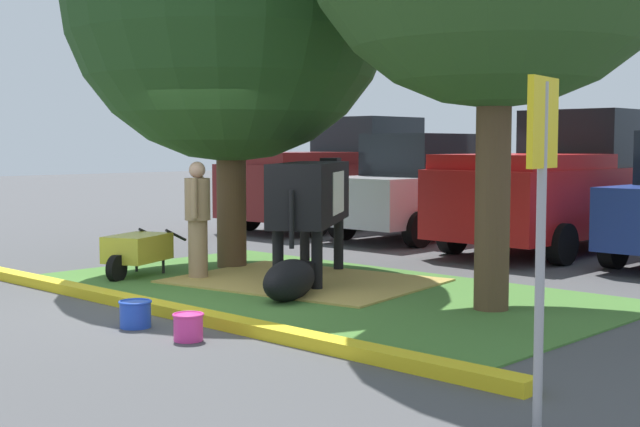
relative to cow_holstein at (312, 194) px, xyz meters
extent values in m
plane|color=#4C4C4F|center=(0.15, -2.33, -1.16)|extent=(80.00, 80.00, 0.00)
cube|color=#477A33|center=(0.67, -0.60, -1.15)|extent=(7.34, 4.15, 0.02)
cube|color=yellow|center=(0.67, -2.82, -1.10)|extent=(8.54, 0.24, 0.12)
cube|color=tan|center=(0.14, -0.29, -1.13)|extent=(3.54, 2.87, 0.04)
cylinder|color=brown|center=(-1.61, -0.03, -0.02)|extent=(0.43, 0.43, 2.27)
cylinder|color=brown|center=(2.96, -0.25, 0.26)|extent=(0.38, 0.38, 2.84)
cube|color=black|center=(0.06, -0.09, 0.02)|extent=(1.85, 2.31, 0.80)
cube|color=white|center=(-0.02, 0.04, 0.02)|extent=(1.10, 1.15, 0.56)
cylinder|color=black|center=(-0.67, 1.02, 0.12)|extent=(0.62, 0.71, 0.58)
cube|color=black|center=(-0.85, 1.29, 0.30)|extent=(0.46, 0.51, 0.32)
cube|color=white|center=(-0.96, 1.45, 0.26)|extent=(0.23, 0.21, 0.20)
cylinder|color=black|center=(-0.62, 0.49, -0.77)|extent=(0.14, 0.14, 0.77)
cylinder|color=black|center=(-0.21, 0.76, -0.77)|extent=(0.14, 0.14, 0.77)
cylinder|color=black|center=(0.33, -0.94, -0.77)|extent=(0.14, 0.14, 0.77)
cylinder|color=black|center=(0.74, -0.68, -0.77)|extent=(0.14, 0.14, 0.77)
cylinder|color=black|center=(0.72, -1.09, -0.23)|extent=(0.06, 0.06, 0.70)
ellipsoid|color=black|center=(0.91, -1.32, -0.92)|extent=(0.89, 1.20, 0.48)
cube|color=black|center=(0.67, -0.77, -0.90)|extent=(0.30, 0.34, 0.22)
cube|color=silver|center=(0.62, -0.66, -0.90)|extent=(0.12, 0.10, 0.16)
cylinder|color=black|center=(0.60, -1.07, -1.10)|extent=(0.23, 0.36, 0.10)
cylinder|color=#9E7F5B|center=(-1.07, -1.08, -0.75)|extent=(0.26, 0.26, 0.81)
cylinder|color=#9E7F5B|center=(-1.07, -1.08, -0.07)|extent=(0.34, 0.34, 0.56)
sphere|color=tan|center=(-1.07, -1.08, 0.32)|extent=(0.22, 0.22, 0.22)
cylinder|color=#9E7F5B|center=(-1.21, -0.92, -0.04)|extent=(0.09, 0.09, 0.53)
cylinder|color=#9E7F5B|center=(-0.93, -1.25, -0.04)|extent=(0.09, 0.09, 0.53)
cube|color=gold|center=(-1.91, -1.47, -0.76)|extent=(0.89, 1.06, 0.36)
cylinder|color=black|center=(-1.72, -1.93, -0.98)|extent=(0.23, 0.37, 0.36)
cylinder|color=black|center=(-1.82, -1.11, -1.04)|extent=(0.04, 0.04, 0.24)
cylinder|color=black|center=(-2.23, -1.27, -1.04)|extent=(0.04, 0.04, 0.24)
cylinder|color=black|center=(-1.95, -0.78, -0.64)|extent=(0.24, 0.51, 0.23)
cylinder|color=black|center=(-2.36, -0.95, -0.64)|extent=(0.24, 0.51, 0.23)
cylinder|color=#99999E|center=(5.36, -3.50, -0.06)|extent=(0.06, 0.06, 2.20)
cube|color=yellow|center=(5.36, -3.50, 0.79)|extent=(0.11, 0.44, 0.56)
cylinder|color=blue|center=(0.86, -3.41, -1.03)|extent=(0.31, 0.31, 0.26)
torus|color=blue|center=(0.86, -3.41, -0.90)|extent=(0.33, 0.33, 0.02)
cylinder|color=#EA3893|center=(1.71, -3.42, -1.04)|extent=(0.27, 0.27, 0.24)
torus|color=#EA3893|center=(1.71, -3.42, -0.91)|extent=(0.30, 0.30, 0.02)
cube|color=maroon|center=(-4.66, 5.66, -0.29)|extent=(2.06, 5.42, 1.10)
cube|color=black|center=(-4.65, 6.60, 0.76)|extent=(1.86, 1.82, 1.00)
cube|color=maroon|center=(-4.68, 4.44, 0.38)|extent=(1.93, 2.72, 0.24)
cylinder|color=black|center=(-5.64, 7.42, -0.84)|extent=(0.23, 0.64, 0.64)
cylinder|color=black|center=(-3.64, 7.40, -0.84)|extent=(0.23, 0.64, 0.64)
cylinder|color=black|center=(-5.68, 3.91, -0.84)|extent=(0.23, 0.64, 0.64)
cylinder|color=black|center=(-3.68, 3.89, -0.84)|extent=(0.23, 0.64, 0.64)
cube|color=silver|center=(-2.07, 5.35, -0.39)|extent=(1.85, 4.42, 0.90)
cube|color=black|center=(-2.07, 5.35, 0.46)|extent=(1.61, 2.22, 0.80)
cylinder|color=black|center=(-2.95, 6.79, -0.84)|extent=(0.23, 0.64, 0.64)
cylinder|color=black|center=(-1.15, 6.76, -0.84)|extent=(0.23, 0.64, 0.64)
cylinder|color=black|center=(-2.98, 3.93, -0.84)|extent=(0.23, 0.64, 0.64)
cylinder|color=black|center=(-1.18, 3.91, -0.84)|extent=(0.23, 0.64, 0.64)
cube|color=red|center=(0.79, 5.35, -0.29)|extent=(2.06, 5.42, 1.10)
cube|color=black|center=(0.80, 6.30, 0.76)|extent=(1.86, 1.82, 1.00)
cube|color=red|center=(0.77, 4.14, 0.38)|extent=(1.93, 2.72, 0.24)
cylinder|color=black|center=(-0.19, 7.12, -0.84)|extent=(0.23, 0.64, 0.64)
cylinder|color=black|center=(-0.23, 3.61, -0.84)|extent=(0.23, 0.64, 0.64)
cylinder|color=black|center=(1.77, 3.58, -0.84)|extent=(0.23, 0.64, 0.64)
cylinder|color=black|center=(2.48, 3.80, -0.84)|extent=(0.23, 0.64, 0.64)
camera|label=1|loc=(8.05, -8.32, 0.65)|focal=48.77mm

